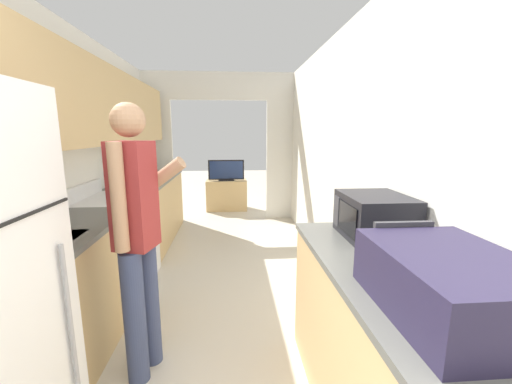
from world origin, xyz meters
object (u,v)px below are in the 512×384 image
Objects in this scene: microwave at (374,216)px; person at (137,236)px; tv_cabinet at (227,195)px; television at (226,170)px; knife at (138,187)px; suitcase at (449,283)px; range_oven at (118,241)px.

person is at bearing 176.73° from microwave.
television reaches higher than tv_cabinet.
microwave reaches higher than knife.
person reaches higher than suitcase.
person reaches higher than knife.
range_oven is 1.64× the size of suitcase.
range_oven is 3.22m from tv_cabinet.
person reaches higher than microwave.
microwave is at bearing -78.48° from person.
knife is (-0.96, -2.49, 0.61)m from tv_cabinet.
suitcase is 0.91× the size of television.
range_oven is 1.43m from person.
range_oven is at bearing -115.04° from knife.
range_oven is 1.50× the size of television.
tv_cabinet is 1.14× the size of television.
range_oven is at bearing -109.03° from television.
range_oven is 2.46m from microwave.
person reaches higher than tv_cabinet.
range_oven is at bearing 39.57° from person.
microwave is 4.52m from tv_cabinet.
suitcase is at bearing -108.78° from person.
microwave is at bearing -77.39° from television.
suitcase is 5.28m from tv_cabinet.
knife is at bearing 124.43° from suitcase.
suitcase is 5.20m from television.
suitcase is at bearing -48.08° from range_oven.
person is 1.85m from knife.
range_oven reaches higher than knife.
microwave is 0.56× the size of tv_cabinet.
television is at bearing 102.61° from microwave.
person reaches higher than television.
person is 2.68× the size of suitcase.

